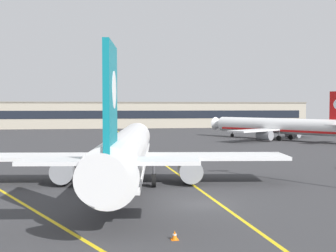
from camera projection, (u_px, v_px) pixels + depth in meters
ground_plane at (204, 204)px, 33.92m from camera, size 400.00×400.00×0.00m
taxiway_centreline at (156, 159)px, 63.54m from camera, size 7.84×179.85×0.01m
taxiway_lead_in_stripe at (24, 205)px, 33.76m from camera, size 27.35×53.67×0.01m
airliner_foreground at (128, 150)px, 42.73m from camera, size 32.35×41.47×11.65m
airliner_background at (279, 126)px, 99.37m from camera, size 27.53×33.97×10.90m
safety_cone_by_nose_gear at (127, 162)px, 58.27m from camera, size 0.44×0.44×0.55m
safety_cone_by_tail at (175, 235)px, 24.83m from camera, size 0.44×0.44×0.55m
terminal_building at (121, 115)px, 157.16m from camera, size 138.65×12.40×9.48m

